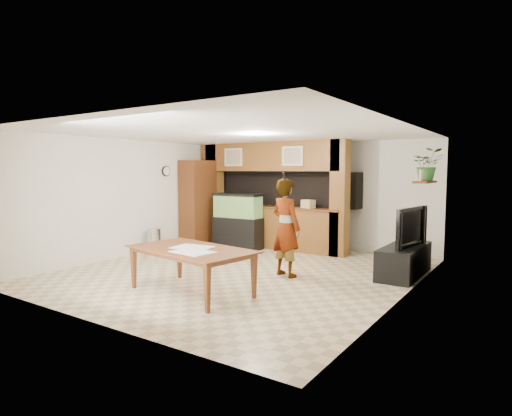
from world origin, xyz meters
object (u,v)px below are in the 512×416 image
Objects in this scene: aquarium at (238,222)px; dining_table at (189,271)px; pantry_cabinet at (198,203)px; person at (286,228)px; television at (405,226)px.

aquarium is 3.96m from dining_table.
pantry_cabinet reaches higher than dining_table.
pantry_cabinet reaches higher than person.
aquarium is at bearing 123.93° from dining_table.
pantry_cabinet is 1.28m from aquarium.
aquarium is at bearing 91.06° from television.
aquarium is 1.09× the size of television.
aquarium is at bearing 4.76° from pantry_cabinet.
person is (-1.78, -1.23, -0.02)m from television.
pantry_cabinet is at bearing 138.44° from dining_table.
television is 0.61× the size of dining_table.
television is 0.70× the size of person.
aquarium is 0.67× the size of dining_table.
television is at bearing -9.60° from aquarium.
person is at bearing -24.95° from pantry_cabinet.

